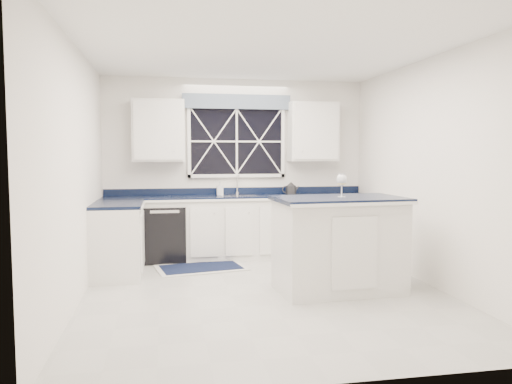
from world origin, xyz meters
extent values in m
plane|color=#A5A6A1|center=(0.00, 0.00, 0.00)|extent=(4.50, 4.50, 0.00)
cube|color=silver|center=(0.00, 2.25, 1.35)|extent=(4.00, 0.10, 2.70)
cube|color=silver|center=(0.00, 1.95, 0.45)|extent=(3.98, 0.60, 0.90)
cube|color=silver|center=(-1.70, 1.15, 0.45)|extent=(0.60, 1.00, 0.90)
cube|color=black|center=(0.00, 1.95, 0.92)|extent=(3.98, 0.64, 0.04)
cube|color=black|center=(-1.10, 1.95, 0.41)|extent=(0.60, 0.58, 0.82)
cube|color=black|center=(0.00, 2.22, 1.75)|extent=(1.40, 0.02, 1.00)
cube|color=slate|center=(0.00, 2.16, 2.35)|extent=(1.65, 0.04, 0.22)
cube|color=silver|center=(-1.18, 2.08, 1.90)|extent=(0.75, 0.34, 0.90)
cube|color=silver|center=(1.18, 2.08, 1.90)|extent=(0.75, 0.34, 0.90)
cylinder|color=silver|center=(0.00, 2.17, 0.96)|extent=(0.05, 0.05, 0.04)
cylinder|color=silver|center=(0.00, 2.17, 1.10)|extent=(0.02, 0.02, 0.28)
cylinder|color=silver|center=(0.00, 2.08, 1.23)|extent=(0.02, 0.18, 0.02)
cube|color=silver|center=(0.85, -0.04, 0.52)|extent=(1.42, 0.88, 1.03)
cube|color=black|center=(0.85, -0.04, 1.05)|extent=(1.49, 0.96, 0.05)
cube|color=#BABAB4|center=(-0.62, 1.35, 0.01)|extent=(1.29, 0.92, 0.01)
cube|color=#0F1733|center=(-0.62, 1.35, 0.02)|extent=(1.14, 0.77, 0.01)
cylinder|color=#2B2B2E|center=(0.82, 2.04, 1.01)|extent=(0.16, 0.16, 0.13)
cone|color=#2B2B2E|center=(0.82, 2.04, 1.10)|extent=(0.14, 0.14, 0.06)
torus|color=#2B2B2E|center=(0.73, 2.05, 1.02)|extent=(0.11, 0.02, 0.11)
cylinder|color=#2B2B2E|center=(0.91, 2.04, 1.02)|extent=(0.07, 0.02, 0.09)
cylinder|color=silver|center=(0.87, -0.04, 1.08)|extent=(0.09, 0.09, 0.01)
cylinder|color=silver|center=(0.87, -0.04, 1.16)|extent=(0.01, 0.01, 0.14)
ellipsoid|color=silver|center=(0.87, -0.04, 1.28)|extent=(0.11, 0.11, 0.14)
cylinder|color=tan|center=(0.87, -0.04, 1.25)|extent=(0.09, 0.09, 0.06)
imported|color=silver|center=(-0.28, 2.05, 1.04)|extent=(0.09, 0.10, 0.21)
camera|label=1|loc=(-1.10, -5.39, 1.58)|focal=35.00mm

